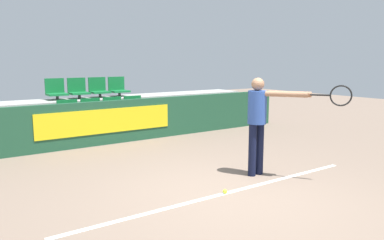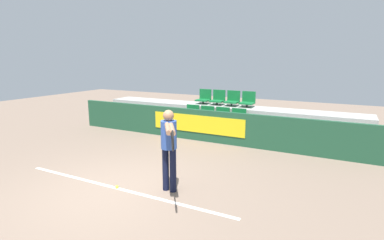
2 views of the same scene
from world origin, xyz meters
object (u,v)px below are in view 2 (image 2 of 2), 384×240
object	(u,v)px
stadium_chair_0	(191,114)
tennis_player	(169,143)
stadium_chair_4	(204,98)
stadium_chair_2	(221,117)
stadium_chair_7	(248,101)
stadium_chair_1	(206,116)
tennis_ball	(117,187)
stadium_chair_6	(232,100)
stadium_chair_3	(238,119)
stadium_chair_5	(218,99)

from	to	relation	value
stadium_chair_0	tennis_player	distance (m)	4.81
stadium_chair_4	stadium_chair_2	bearing A→B (deg)	-42.26
stadium_chair_2	stadium_chair_7	size ratio (longest dim) A/B	1.00
stadium_chair_1	stadium_chair_7	xyz separation A→B (m)	(1.13, 1.02, 0.46)
stadium_chair_0	tennis_player	world-z (taller)	tennis_player
tennis_ball	stadium_chair_6	bearing A→B (deg)	86.69
stadium_chair_4	stadium_chair_6	xyz separation A→B (m)	(1.13, 0.00, 0.00)
stadium_chair_2	tennis_player	bearing A→B (deg)	-80.84
stadium_chair_7	tennis_ball	xyz separation A→B (m)	(-0.90, -5.80, -1.10)
stadium_chair_3	stadium_chair_7	xyz separation A→B (m)	(0.00, 1.02, 0.46)
stadium_chair_7	stadium_chair_0	bearing A→B (deg)	-148.80
stadium_chair_5	tennis_ball	xyz separation A→B (m)	(0.23, -5.80, -1.10)
stadium_chair_7	stadium_chair_3	bearing A→B (deg)	-90.00
stadium_chair_0	stadium_chair_7	size ratio (longest dim) A/B	1.00
stadium_chair_1	stadium_chair_7	world-z (taller)	stadium_chair_7
stadium_chair_5	stadium_chair_7	xyz separation A→B (m)	(1.13, 0.00, 0.00)
stadium_chair_1	stadium_chair_3	world-z (taller)	same
stadium_chair_0	tennis_player	size ratio (longest dim) A/B	0.33
stadium_chair_7	stadium_chair_1	bearing A→B (deg)	-137.74
stadium_chair_2	stadium_chair_6	xyz separation A→B (m)	(0.00, 1.02, 0.46)
stadium_chair_6	tennis_player	distance (m)	5.50
stadium_chair_5	stadium_chair_7	distance (m)	1.13
stadium_chair_4	stadium_chair_3	bearing A→B (deg)	-31.20
stadium_chair_4	stadium_chair_6	size ratio (longest dim) A/B	1.00
stadium_chair_0	stadium_chair_2	xyz separation A→B (m)	(1.13, 0.00, 0.00)
stadium_chair_2	stadium_chair_6	world-z (taller)	stadium_chair_6
stadium_chair_4	tennis_ball	size ratio (longest dim) A/B	8.15
stadium_chair_1	tennis_ball	distance (m)	4.82
tennis_ball	stadium_chair_1	bearing A→B (deg)	92.74
stadium_chair_0	stadium_chair_2	world-z (taller)	same
stadium_chair_2	tennis_player	xyz separation A→B (m)	(0.71, -4.43, 0.33)
stadium_chair_5	stadium_chair_7	world-z (taller)	same
stadium_chair_3	tennis_player	size ratio (longest dim) A/B	0.33
stadium_chair_0	stadium_chair_5	bearing A→B (deg)	61.17
stadium_chair_3	tennis_player	bearing A→B (deg)	-88.05
stadium_chair_4	stadium_chair_1	bearing A→B (deg)	-61.17
stadium_chair_2	stadium_chair_5	world-z (taller)	stadium_chair_5
stadium_chair_2	stadium_chair_4	world-z (taller)	stadium_chair_4
stadium_chair_1	tennis_ball	world-z (taller)	stadium_chair_1
stadium_chair_1	tennis_player	world-z (taller)	tennis_player
stadium_chair_1	stadium_chair_7	size ratio (longest dim) A/B	1.00
stadium_chair_1	stadium_chair_2	size ratio (longest dim) A/B	1.00
stadium_chair_4	stadium_chair_0	bearing A→B (deg)	-90.00
stadium_chair_6	tennis_ball	size ratio (longest dim) A/B	8.15
stadium_chair_4	stadium_chair_5	bearing A→B (deg)	0.00
stadium_chair_0	stadium_chair_4	world-z (taller)	stadium_chair_4
tennis_ball	stadium_chair_5	bearing A→B (deg)	92.25
stadium_chair_6	stadium_chair_4	bearing A→B (deg)	180.00
stadium_chair_1	tennis_player	size ratio (longest dim) A/B	0.33
stadium_chair_6	tennis_player	xyz separation A→B (m)	(0.71, -5.45, -0.13)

